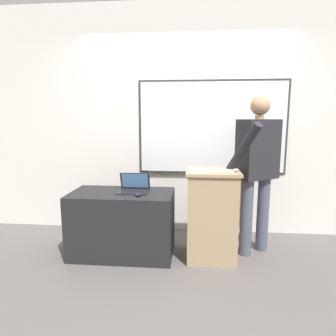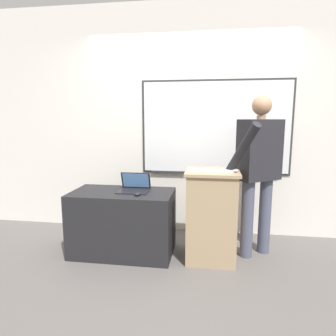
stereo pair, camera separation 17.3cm
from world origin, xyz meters
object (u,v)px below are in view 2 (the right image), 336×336
Objects in this scene: side_desk at (123,222)px; laptop at (135,185)px; computer_mouse_by_laptop at (138,194)px; computer_mouse_by_keyboard at (235,170)px; wireless_keyboard at (211,171)px; person_presenter at (259,165)px; lectern_podium at (211,215)px.

laptop is at bearing 29.37° from side_desk.
computer_mouse_by_laptop is 1.00× the size of computer_mouse_by_keyboard.
computer_mouse_by_keyboard reaches higher than computer_mouse_by_laptop.
wireless_keyboard is at bearing -175.40° from computer_mouse_by_keyboard.
wireless_keyboard is 0.78m from computer_mouse_by_laptop.
person_presenter is at bearing 25.39° from wireless_keyboard.
person_presenter is 17.00× the size of computer_mouse_by_keyboard.
computer_mouse_by_keyboard reaches higher than lectern_podium.
person_presenter reaches higher than side_desk.
side_desk is 0.64× the size of person_presenter.
wireless_keyboard is 0.24m from computer_mouse_by_keyboard.
computer_mouse_by_keyboard is at bearing 4.60° from wireless_keyboard.
lectern_podium is 0.54m from computer_mouse_by_keyboard.
computer_mouse_by_keyboard reaches higher than side_desk.
laptop reaches higher than side_desk.
lectern_podium is 0.80m from computer_mouse_by_laptop.
computer_mouse_by_keyboard is (0.97, 0.08, 0.26)m from computer_mouse_by_laptop.
laptop is 0.85m from wireless_keyboard.
computer_mouse_by_laptop is 1.01m from computer_mouse_by_keyboard.
lectern_podium is 0.88m from laptop.
lectern_podium is at bearing 165.50° from person_presenter.
wireless_keyboard reaches higher than computer_mouse_by_laptop.
side_desk is 2.46× the size of wireless_keyboard.
side_desk is 3.31× the size of laptop.
computer_mouse_by_laptop reaches higher than side_desk.
side_desk is 0.44m from computer_mouse_by_laptop.
person_presenter reaches higher than lectern_podium.
lectern_podium is at bearing 168.89° from computer_mouse_by_keyboard.
wireless_keyboard is at bearing 4.91° from computer_mouse_by_laptop.
lectern_podium reaches higher than laptop.
person_presenter is at bearing 19.96° from lectern_podium.
laptop is (-0.84, 0.07, 0.27)m from lectern_podium.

